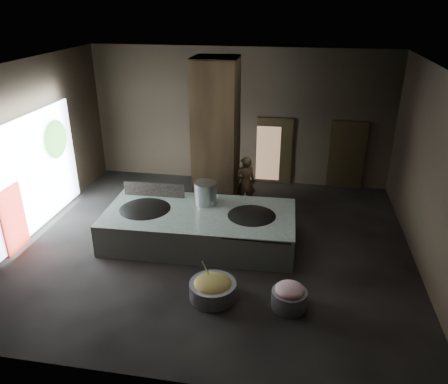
% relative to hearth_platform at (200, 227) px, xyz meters
% --- Properties ---
extents(floor, '(10.00, 9.00, 0.10)m').
position_rel_hearth_platform_xyz_m(floor, '(0.40, -0.11, -0.48)').
color(floor, black).
rests_on(floor, ground).
extents(ceiling, '(10.00, 9.00, 0.10)m').
position_rel_hearth_platform_xyz_m(ceiling, '(0.40, -0.11, 4.12)').
color(ceiling, black).
rests_on(ceiling, back_wall).
extents(back_wall, '(10.00, 0.10, 4.50)m').
position_rel_hearth_platform_xyz_m(back_wall, '(0.40, 4.44, 1.82)').
color(back_wall, black).
rests_on(back_wall, ground).
extents(front_wall, '(10.00, 0.10, 4.50)m').
position_rel_hearth_platform_xyz_m(front_wall, '(0.40, -4.66, 1.82)').
color(front_wall, black).
rests_on(front_wall, ground).
extents(left_wall, '(0.10, 9.00, 4.50)m').
position_rel_hearth_platform_xyz_m(left_wall, '(-4.65, -0.11, 1.82)').
color(left_wall, black).
rests_on(left_wall, ground).
extents(right_wall, '(0.10, 9.00, 4.50)m').
position_rel_hearth_platform_xyz_m(right_wall, '(5.45, -0.11, 1.82)').
color(right_wall, black).
rests_on(right_wall, ground).
extents(pillar, '(1.20, 1.20, 4.50)m').
position_rel_hearth_platform_xyz_m(pillar, '(0.10, 1.79, 1.82)').
color(pillar, black).
rests_on(pillar, ground).
extents(hearth_platform, '(4.95, 2.47, 0.85)m').
position_rel_hearth_platform_xyz_m(hearth_platform, '(0.00, 0.00, 0.00)').
color(hearth_platform, '#9FB1A1').
rests_on(hearth_platform, ground).
extents(platform_cap, '(4.78, 2.30, 0.03)m').
position_rel_hearth_platform_xyz_m(platform_cap, '(0.00, 0.00, 0.39)').
color(platform_cap, black).
rests_on(platform_cap, hearth_platform).
extents(wok_left, '(1.54, 1.54, 0.43)m').
position_rel_hearth_platform_xyz_m(wok_left, '(-1.45, -0.05, 0.32)').
color(wok_left, black).
rests_on(wok_left, hearth_platform).
extents(wok_left_rim, '(1.57, 1.57, 0.05)m').
position_rel_hearth_platform_xyz_m(wok_left_rim, '(-1.45, -0.05, 0.39)').
color(wok_left_rim, black).
rests_on(wok_left_rim, hearth_platform).
extents(wok_right, '(1.44, 1.44, 0.40)m').
position_rel_hearth_platform_xyz_m(wok_right, '(1.35, 0.05, 0.32)').
color(wok_right, black).
rests_on(wok_right, hearth_platform).
extents(wok_right_rim, '(1.47, 1.47, 0.05)m').
position_rel_hearth_platform_xyz_m(wok_right_rim, '(1.35, 0.05, 0.39)').
color(wok_right_rim, black).
rests_on(wok_right_rim, hearth_platform).
extents(stock_pot, '(0.60, 0.60, 0.64)m').
position_rel_hearth_platform_xyz_m(stock_pot, '(0.05, 0.55, 0.70)').
color(stock_pot, '#999DA0').
rests_on(stock_pot, hearth_platform).
extents(splash_guard, '(1.70, 0.11, 0.43)m').
position_rel_hearth_platform_xyz_m(splash_guard, '(-1.45, 0.75, 0.60)').
color(splash_guard, black).
rests_on(splash_guard, hearth_platform).
extents(cook, '(0.69, 0.56, 1.66)m').
position_rel_hearth_platform_xyz_m(cook, '(0.91, 2.17, 0.40)').
color(cook, olive).
rests_on(cook, ground).
extents(veg_basin, '(1.10, 1.10, 0.37)m').
position_rel_hearth_platform_xyz_m(veg_basin, '(0.80, -2.28, -0.24)').
color(veg_basin, gray).
rests_on(veg_basin, ground).
extents(veg_fill, '(0.83, 0.83, 0.25)m').
position_rel_hearth_platform_xyz_m(veg_fill, '(0.80, -2.28, -0.08)').
color(veg_fill, olive).
rests_on(veg_fill, veg_basin).
extents(ladle, '(0.16, 0.39, 0.72)m').
position_rel_hearth_platform_xyz_m(ladle, '(0.65, -2.13, 0.12)').
color(ladle, '#999DA0').
rests_on(ladle, veg_basin).
extents(meat_basin, '(0.73, 0.73, 0.40)m').
position_rel_hearth_platform_xyz_m(meat_basin, '(2.42, -2.33, -0.22)').
color(meat_basin, gray).
rests_on(meat_basin, ground).
extents(meat_fill, '(0.61, 0.61, 0.23)m').
position_rel_hearth_platform_xyz_m(meat_fill, '(2.42, -2.33, 0.02)').
color(meat_fill, '#C97987').
rests_on(meat_fill, meat_basin).
extents(doorway_near, '(1.18, 0.08, 2.38)m').
position_rel_hearth_platform_xyz_m(doorway_near, '(1.60, 4.34, 0.67)').
color(doorway_near, black).
rests_on(doorway_near, ground).
extents(doorway_near_glow, '(0.80, 0.04, 1.89)m').
position_rel_hearth_platform_xyz_m(doorway_near_glow, '(1.41, 4.32, 0.62)').
color(doorway_near_glow, '#8C6647').
rests_on(doorway_near_glow, ground).
extents(doorway_far, '(1.18, 0.08, 2.38)m').
position_rel_hearth_platform_xyz_m(doorway_far, '(4.00, 4.34, 0.67)').
color(doorway_far, black).
rests_on(doorway_far, ground).
extents(doorway_far_glow, '(0.77, 0.04, 1.83)m').
position_rel_hearth_platform_xyz_m(doorway_far_glow, '(3.94, 4.41, 0.62)').
color(doorway_far_glow, '#8C6647').
rests_on(doorway_far_glow, ground).
extents(left_opening, '(0.04, 4.20, 3.10)m').
position_rel_hearth_platform_xyz_m(left_opening, '(-4.55, 0.09, 1.17)').
color(left_opening, white).
rests_on(left_opening, ground).
extents(pavilion_sliver, '(0.05, 0.90, 1.70)m').
position_rel_hearth_platform_xyz_m(pavilion_sliver, '(-4.48, -1.21, 0.42)').
color(pavilion_sliver, maroon).
rests_on(pavilion_sliver, ground).
extents(tree_silhouette, '(0.28, 1.10, 1.10)m').
position_rel_hearth_platform_xyz_m(tree_silhouette, '(-4.45, 1.19, 1.77)').
color(tree_silhouette, '#194714').
rests_on(tree_silhouette, left_opening).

